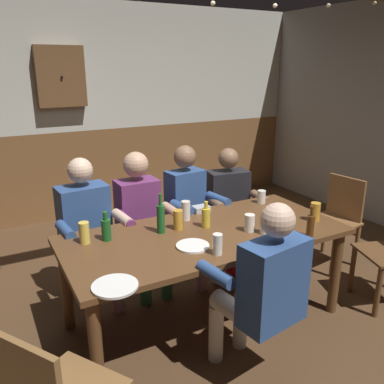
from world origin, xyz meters
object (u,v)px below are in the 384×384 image
(plate_1, at_px, (115,286))
(pint_glass_2, at_px, (265,225))
(pint_glass_5, at_px, (217,244))
(pint_glass_7, at_px, (178,220))
(bottle_3, at_px, (161,218))
(pint_glass_6, at_px, (261,197))
(dining_table, at_px, (206,243))
(person_2, at_px, (191,208))
(plate_0, at_px, (193,246))
(condiment_caddy, at_px, (201,209))
(wall_dart_cabinet, at_px, (61,76))
(person_3, at_px, (231,203))
(person_0, at_px, (88,226))
(person_1, at_px, (141,216))
(bottle_0, at_px, (106,229))
(bottle_2, at_px, (206,217))
(pint_glass_0, at_px, (84,233))
(person_4, at_px, (263,286))
(pint_glass_1, at_px, (315,212))
(pint_glass_4, at_px, (249,223))
(bottle_1, at_px, (311,225))
(pint_glass_3, at_px, (186,211))

(plate_1, bearing_deg, pint_glass_2, 9.45)
(pint_glass_5, distance_m, pint_glass_7, 0.50)
(bottle_3, relative_size, pint_glass_6, 2.57)
(dining_table, distance_m, person_2, 0.74)
(plate_0, height_order, pint_glass_5, pint_glass_5)
(condiment_caddy, xyz_separation_m, wall_dart_cabinet, (-0.61, 2.29, 1.03))
(person_3, distance_m, bottle_3, 1.14)
(pint_glass_7, relative_size, wall_dart_cabinet, 0.22)
(person_0, height_order, person_1, same)
(bottle_0, bearing_deg, pint_glass_7, -6.89)
(person_0, relative_size, bottle_3, 4.08)
(person_2, bearing_deg, bottle_2, 65.16)
(bottle_2, relative_size, pint_glass_6, 1.76)
(person_1, xyz_separation_m, bottle_0, (-0.45, -0.49, 0.15))
(person_1, xyz_separation_m, plate_0, (0.03, -0.88, 0.07))
(bottle_0, bearing_deg, pint_glass_0, 169.93)
(person_4, distance_m, pint_glass_1, 1.04)
(person_3, xyz_separation_m, pint_glass_0, (-1.53, -0.45, 0.18))
(pint_glass_7, bearing_deg, dining_table, -46.34)
(pint_glass_7, bearing_deg, person_2, 53.64)
(pint_glass_0, bearing_deg, person_3, 16.51)
(person_0, xyz_separation_m, person_1, (0.47, -0.00, 0.00))
(bottle_0, relative_size, pint_glass_1, 1.43)
(plate_1, xyz_separation_m, pint_glass_5, (0.73, 0.08, 0.06))
(person_1, xyz_separation_m, pint_glass_6, (1.02, -0.37, 0.12))
(pint_glass_2, bearing_deg, person_2, 97.91)
(pint_glass_1, height_order, pint_glass_7, pint_glass_7)
(person_1, height_order, plate_0, person_1)
(person_4, bearing_deg, pint_glass_0, 121.89)
(condiment_caddy, bearing_deg, person_4, -100.39)
(person_0, xyz_separation_m, plate_0, (0.50, -0.88, 0.07))
(person_4, height_order, bottle_2, person_4)
(pint_glass_6, bearing_deg, bottle_3, -170.45)
(person_1, height_order, wall_dart_cabinet, wall_dart_cabinet)
(bottle_0, relative_size, wall_dart_cabinet, 0.31)
(pint_glass_4, bearing_deg, bottle_2, 137.30)
(bottle_2, distance_m, bottle_3, 0.36)
(pint_glass_0, relative_size, pint_glass_7, 1.01)
(person_0, bearing_deg, condiment_caddy, 156.27)
(bottle_1, bearing_deg, pint_glass_5, 174.11)
(bottle_2, distance_m, pint_glass_6, 0.76)
(bottle_0, bearing_deg, pint_glass_2, -22.64)
(plate_0, height_order, bottle_0, bottle_0)
(dining_table, xyz_separation_m, pint_glass_2, (0.37, -0.22, 0.15))
(pint_glass_4, distance_m, wall_dart_cabinet, 3.08)
(pint_glass_3, bearing_deg, condiment_caddy, 27.31)
(person_1, bearing_deg, person_4, 98.24)
(pint_glass_5, xyz_separation_m, pint_glass_6, (0.89, 0.69, -0.01))
(pint_glass_2, bearing_deg, person_1, 123.28)
(dining_table, height_order, pint_glass_1, pint_glass_1)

